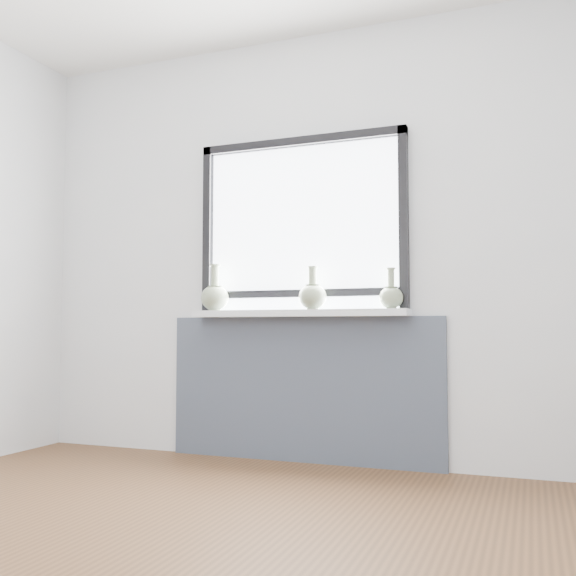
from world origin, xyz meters
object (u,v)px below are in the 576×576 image
(vase_b, at_px, (313,295))
(vase_c, at_px, (391,296))
(vase_a, at_px, (215,296))
(windowsill, at_px, (298,313))

(vase_b, height_order, vase_c, vase_b)
(vase_c, bearing_deg, vase_a, -179.38)
(windowsill, height_order, vase_c, vase_c)
(windowsill, distance_m, vase_a, 0.55)
(vase_a, bearing_deg, vase_c, 0.62)
(windowsill, xyz_separation_m, vase_b, (0.10, -0.03, 0.10))
(windowsill, height_order, vase_b, vase_b)
(vase_a, distance_m, vase_c, 1.10)
(windowsill, bearing_deg, vase_b, -16.12)
(vase_b, bearing_deg, vase_a, 179.20)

